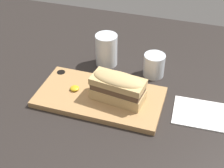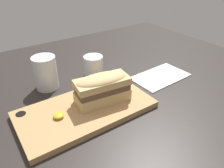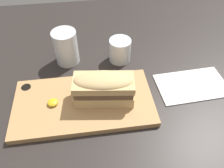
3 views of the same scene
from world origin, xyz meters
The scene contains 7 objects.
dining_table centered at (0.00, 0.00, 1.00)cm, with size 173.54×127.43×2.00cm.
serving_board centered at (4.37, 0.11, 2.92)cm, with size 39.51×20.56×1.87cm.
sandwich centered at (10.38, -0.14, 8.66)cm, with size 17.09×9.27×8.99cm.
mustard_dollop centered at (-4.08, 0.09, 4.42)cm, with size 2.93×2.93×1.17cm.
water_glass centered at (-0.42, 20.06, 7.05)cm, with size 7.91×7.91×11.64cm.
wine_glass centered at (17.87, 18.36, 5.72)cm, with size 7.33×7.33×8.03cm.
napkin centered at (38.29, 2.86, 2.20)cm, with size 22.18×13.78×0.40cm.
Camera 3 is at (7.26, -39.35, 52.55)cm, focal length 35.00 mm.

